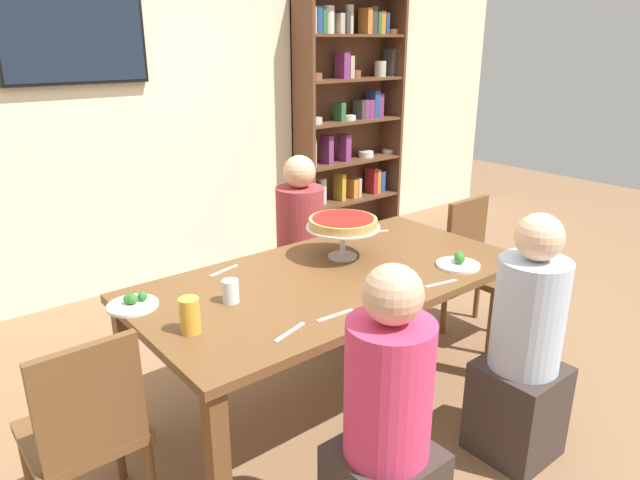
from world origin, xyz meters
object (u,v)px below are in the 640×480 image
Objects in this scene: chair_head_east at (478,262)px; television at (74,40)px; salad_plate_far_diner at (133,303)px; cutlery_fork_near at (441,283)px; cutlery_spare_fork at (335,315)px; cutlery_knife_far at (374,232)px; dining_table at (333,290)px; diner_near_left at (386,441)px; bookshelf at (348,115)px; cutlery_fork_far at (224,271)px; beer_glass_amber_tall at (190,315)px; diner_far_right at (300,257)px; cutlery_knife_near at (290,332)px; deep_dish_pizza_stand at (343,224)px; water_glass_clear_near at (231,291)px; chair_head_west at (86,429)px; diner_near_right at (523,357)px; salad_plate_near_diner at (458,263)px.

television is at bearing -51.16° from chair_head_east.
chair_head_east is 2.15m from salad_plate_far_diner.
cutlery_fork_near is 1.00× the size of cutlery_spare_fork.
cutlery_fork_near and cutlery_knife_far have the same top height.
dining_table is 1.65× the size of diner_near_left.
diner_near_left is 6.39× the size of cutlery_spare_fork.
television is at bearing 177.58° from bookshelf.
cutlery_spare_fork is at bearing 85.22° from cutlery_fork_far.
beer_glass_amber_tall is at bearing 3.66° from chair_head_east.
bookshelf reaches higher than beer_glass_amber_tall.
cutlery_spare_fork is (-0.69, -1.14, 0.25)m from diner_far_right.
chair_head_east reaches higher than cutlery_knife_near.
cutlery_knife_near and cutlery_fork_far have the same top height.
cutlery_knife_far is (0.99, -0.03, 0.00)m from cutlery_fork_far.
television is 5.23× the size of cutlery_fork_near.
diner_near_left reaches higher than cutlery_knife_far.
deep_dish_pizza_stand is (0.61, -1.96, -0.89)m from television.
salad_plate_far_diner is 1.18× the size of cutlery_knife_near.
water_glass_clear_near is at bearing -0.21° from chair_head_east.
diner_far_right is at bearing -165.03° from cutlery_fork_far.
chair_head_west is at bearing 177.44° from beer_glass_amber_tall.
television is 2.44m from beer_glass_amber_tall.
cutlery_knife_far is at bearing -8.92° from diner_near_right.
cutlery_fork_near is (1.20, -0.67, -0.01)m from salad_plate_far_diner.
diner_near_right is 1.44m from cutlery_fork_far.
cutlery_knife_near is at bearing -84.96° from water_glass_clear_near.
television is 2.31m from cutlery_knife_far.
chair_head_east reaches higher than salad_plate_near_diner.
chair_head_west reaches higher than cutlery_spare_fork.
bookshelf is 1.92× the size of diner_far_right.
dining_table is 0.35m from deep_dish_pizza_stand.
beer_glass_amber_tall is at bearing -173.59° from dining_table.
water_glass_clear_near reaches higher than salad_plate_near_diner.
diner_near_left is 1.56m from cutlery_knife_far.
cutlery_knife_near is at bearing -39.84° from beer_glass_amber_tall.
salad_plate_far_diner is (-2.12, 0.23, 0.27)m from chair_head_east.
dining_table is at bearing -133.07° from bookshelf.
bookshelf is at bearing 60.35° from salad_plate_near_diner.
diner_far_right is 1.85m from chair_head_west.
cutlery_fork_near is 1.00× the size of cutlery_knife_near.
dining_table is at bearing -5.05° from water_glass_clear_near.
deep_dish_pizza_stand is at bearing 18.12° from cutlery_knife_near.
cutlery_knife_far is (-0.64, 0.30, 0.26)m from chair_head_east.
deep_dish_pizza_stand is 1.76× the size of salad_plate_near_diner.
diner_far_right is at bearing 22.55° from salad_plate_far_diner.
television is 2.81m from salad_plate_near_diner.
cutlery_fork_far is (-1.63, 0.33, 0.26)m from chair_head_east.
diner_near_right is 8.06× the size of beer_glass_amber_tall.
dining_table is 10.55× the size of cutlery_knife_near.
cutlery_spare_fork is at bearing -15.69° from chair_head_west.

